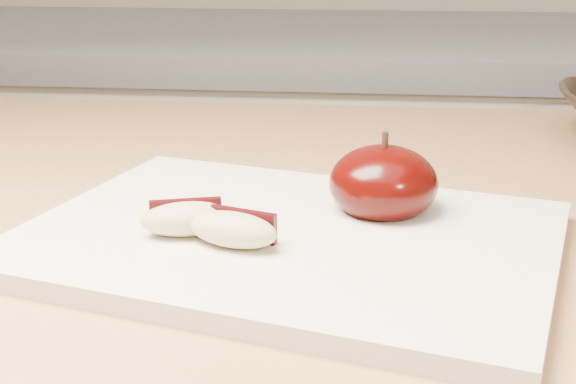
# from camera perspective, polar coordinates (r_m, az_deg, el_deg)

# --- Properties ---
(back_cabinet) EXTENTS (2.40, 0.62, 0.94)m
(back_cabinet) POSITION_cam_1_polar(r_m,az_deg,el_deg) (1.42, 4.31, -7.66)
(back_cabinet) COLOR silver
(back_cabinet) RESTS_ON ground
(cutting_board) EXTENTS (0.38, 0.31, 0.01)m
(cutting_board) POSITION_cam_1_polar(r_m,az_deg,el_deg) (0.50, 0.00, -3.40)
(cutting_board) COLOR silver
(cutting_board) RESTS_ON island_counter
(apple_half) EXTENTS (0.08, 0.08, 0.06)m
(apple_half) POSITION_cam_1_polar(r_m,az_deg,el_deg) (0.54, 6.79, 0.61)
(apple_half) COLOR black
(apple_half) RESTS_ON cutting_board
(apple_wedge_a) EXTENTS (0.06, 0.04, 0.02)m
(apple_wedge_a) POSITION_cam_1_polar(r_m,az_deg,el_deg) (0.50, -7.21, -1.86)
(apple_wedge_a) COLOR tan
(apple_wedge_a) RESTS_ON cutting_board
(apple_wedge_b) EXTENTS (0.06, 0.04, 0.02)m
(apple_wedge_b) POSITION_cam_1_polar(r_m,az_deg,el_deg) (0.48, -3.87, -2.64)
(apple_wedge_b) COLOR tan
(apple_wedge_b) RESTS_ON cutting_board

